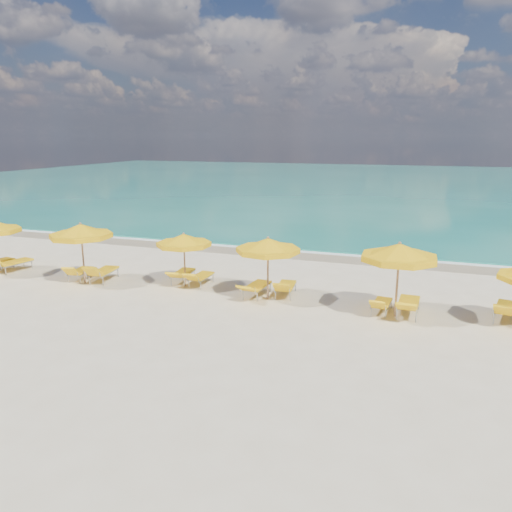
% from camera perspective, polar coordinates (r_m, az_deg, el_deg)
% --- Properties ---
extents(ground_plane, '(120.00, 120.00, 0.00)m').
position_cam_1_polar(ground_plane, '(18.73, -1.51, -4.59)').
color(ground_plane, beige).
extents(ocean, '(120.00, 80.00, 0.30)m').
position_cam_1_polar(ocean, '(65.21, 13.65, 8.07)').
color(ocean, '#147260').
rests_on(ocean, ground).
extents(wet_sand_band, '(120.00, 2.60, 0.01)m').
position_cam_1_polar(wet_sand_band, '(25.53, 4.34, 0.32)').
color(wet_sand_band, tan).
rests_on(wet_sand_band, ground).
extents(foam_line, '(120.00, 1.20, 0.03)m').
position_cam_1_polar(foam_line, '(26.29, 4.79, 0.70)').
color(foam_line, white).
rests_on(foam_line, ground).
extents(whitecap_near, '(14.00, 0.36, 0.05)m').
position_cam_1_polar(whitecap_near, '(36.29, -0.94, 4.33)').
color(whitecap_near, white).
rests_on(whitecap_near, ground).
extents(whitecap_far, '(18.00, 0.30, 0.05)m').
position_cam_1_polar(whitecap_far, '(41.10, 21.37, 4.48)').
color(whitecap_far, white).
rests_on(whitecap_far, ground).
extents(umbrella_2, '(3.11, 3.11, 2.50)m').
position_cam_1_polar(umbrella_2, '(21.02, -19.38, 2.65)').
color(umbrella_2, '#A17850').
rests_on(umbrella_2, ground).
extents(umbrella_3, '(2.82, 2.82, 2.18)m').
position_cam_1_polar(umbrella_3, '(19.67, -8.25, 1.76)').
color(umbrella_3, '#A17850').
rests_on(umbrella_3, ground).
extents(umbrella_4, '(2.77, 2.77, 2.35)m').
position_cam_1_polar(umbrella_4, '(17.83, 1.38, 1.16)').
color(umbrella_4, '#A17850').
rests_on(umbrella_4, ground).
extents(umbrella_5, '(3.31, 3.31, 2.54)m').
position_cam_1_polar(umbrella_5, '(16.72, 16.06, 0.34)').
color(umbrella_5, '#A17850').
rests_on(umbrella_5, ground).
extents(lounger_1_right, '(0.99, 1.97, 0.94)m').
position_cam_1_polar(lounger_1_right, '(24.48, -25.94, -1.03)').
color(lounger_1_right, '#A5A8AD').
rests_on(lounger_1_right, ground).
extents(lounger_2_left, '(0.86, 1.75, 0.79)m').
position_cam_1_polar(lounger_2_left, '(22.04, -19.43, -2.01)').
color(lounger_2_left, '#A5A8AD').
rests_on(lounger_2_left, ground).
extents(lounger_2_right, '(0.91, 2.01, 0.92)m').
position_cam_1_polar(lounger_2_right, '(21.50, -17.03, -2.11)').
color(lounger_2_right, '#A5A8AD').
rests_on(lounger_2_right, ground).
extents(lounger_3_left, '(0.83, 1.95, 0.74)m').
position_cam_1_polar(lounger_3_left, '(20.61, -8.38, -2.38)').
color(lounger_3_left, '#A5A8AD').
rests_on(lounger_3_left, ground).
extents(lounger_3_right, '(0.62, 1.75, 0.76)m').
position_cam_1_polar(lounger_3_right, '(20.13, -6.33, -2.74)').
color(lounger_3_right, '#A5A8AD').
rests_on(lounger_3_right, ground).
extents(lounger_4_left, '(0.79, 1.99, 0.73)m').
position_cam_1_polar(lounger_4_left, '(18.64, 0.06, -3.94)').
color(lounger_4_left, '#A5A8AD').
rests_on(lounger_4_left, ground).
extents(lounger_4_right, '(0.77, 1.86, 0.81)m').
position_cam_1_polar(lounger_4_right, '(18.70, 3.39, -3.92)').
color(lounger_4_right, '#A5A8AD').
rests_on(lounger_4_right, ground).
extents(lounger_5_left, '(0.67, 1.63, 0.72)m').
position_cam_1_polar(lounger_5_left, '(17.48, 14.13, -5.68)').
color(lounger_5_left, '#A5A8AD').
rests_on(lounger_5_left, ground).
extents(lounger_5_right, '(0.74, 2.07, 0.82)m').
position_cam_1_polar(lounger_5_right, '(17.47, 16.99, -5.72)').
color(lounger_5_right, '#A5A8AD').
rests_on(lounger_5_right, ground).
extents(lounger_6_left, '(1.05, 2.07, 0.87)m').
position_cam_1_polar(lounger_6_left, '(18.18, 26.67, -5.85)').
color(lounger_6_left, '#A5A8AD').
rests_on(lounger_6_left, ground).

